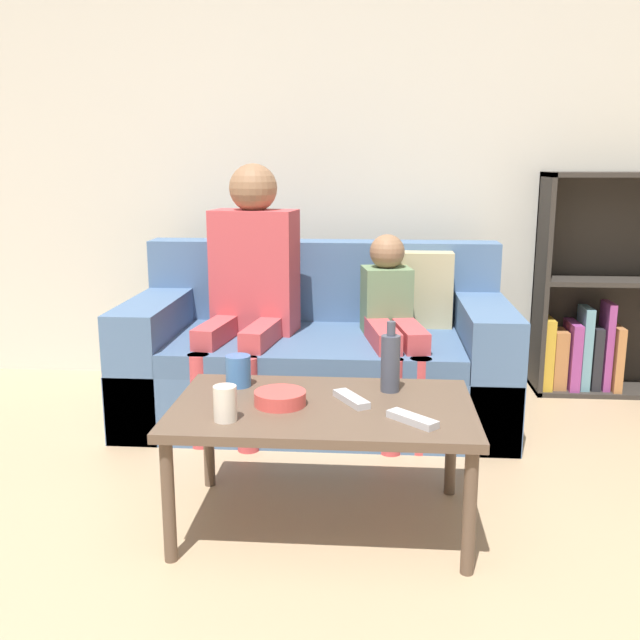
% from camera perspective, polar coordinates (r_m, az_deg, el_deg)
% --- Properties ---
extents(wall_back, '(12.00, 0.06, 2.60)m').
position_cam_1_polar(wall_back, '(3.87, 0.59, 14.33)').
color(wall_back, beige).
rests_on(wall_back, ground_plane).
extents(couch, '(1.73, 0.87, 0.79)m').
position_cam_1_polar(couch, '(3.37, 0.02, -3.12)').
color(couch, '#4C6B93').
rests_on(couch, ground_plane).
extents(bookshelf, '(0.78, 0.28, 1.13)m').
position_cam_1_polar(bookshelf, '(3.96, 21.64, 1.12)').
color(bookshelf, '#332D28').
rests_on(bookshelf, ground_plane).
extents(coffee_table, '(0.97, 0.60, 0.42)m').
position_cam_1_polar(coffee_table, '(2.32, 0.25, -7.73)').
color(coffee_table, brown).
rests_on(coffee_table, ground_plane).
extents(person_adult, '(0.42, 0.65, 1.17)m').
position_cam_1_polar(person_adult, '(3.25, -5.59, 3.50)').
color(person_adult, '#C6474C').
rests_on(person_adult, ground_plane).
extents(person_child, '(0.31, 0.63, 0.86)m').
position_cam_1_polar(person_child, '(3.17, 5.80, -0.18)').
color(person_child, '#C6474C').
rests_on(person_child, ground_plane).
extents(cup_near, '(0.09, 0.09, 0.11)m').
position_cam_1_polar(cup_near, '(2.49, -6.56, -4.06)').
color(cup_near, '#3D70B2').
rests_on(cup_near, coffee_table).
extents(cup_far, '(0.07, 0.07, 0.11)m').
position_cam_1_polar(cup_far, '(2.17, -7.60, -6.63)').
color(cup_far, silver).
rests_on(cup_far, coffee_table).
extents(tv_remote_0, '(0.13, 0.17, 0.02)m').
position_cam_1_polar(tv_remote_0, '(2.32, 2.52, -6.34)').
color(tv_remote_0, '#B7B7BC').
rests_on(tv_remote_0, coffee_table).
extents(tv_remote_1, '(0.16, 0.15, 0.02)m').
position_cam_1_polar(tv_remote_1, '(2.16, 7.40, -7.88)').
color(tv_remote_1, '#B7B7BC').
rests_on(tv_remote_1, coffee_table).
extents(snack_bowl, '(0.17, 0.17, 0.05)m').
position_cam_1_polar(snack_bowl, '(2.30, -3.21, -6.26)').
color(snack_bowl, '#DB4C47').
rests_on(snack_bowl, coffee_table).
extents(bottle, '(0.06, 0.06, 0.24)m').
position_cam_1_polar(bottle, '(2.41, 5.66, -3.35)').
color(bottle, '#424756').
rests_on(bottle, coffee_table).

